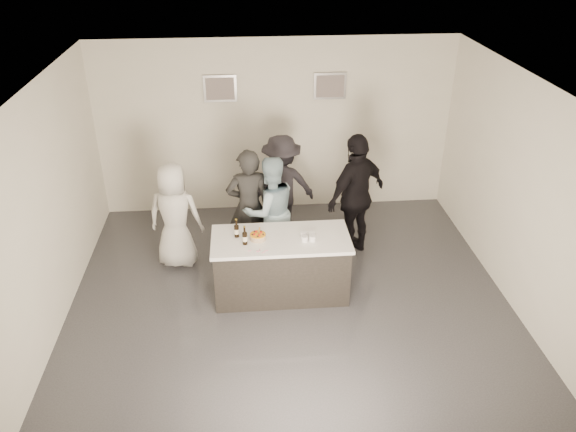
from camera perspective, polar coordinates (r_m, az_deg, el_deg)
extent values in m
plane|color=#3D3D42|center=(7.73, 0.31, -9.29)|extent=(6.00, 6.00, 0.00)
plane|color=white|center=(6.33, 0.39, 12.59)|extent=(6.00, 6.00, 0.00)
cube|color=white|center=(9.65, -1.25, 8.99)|extent=(6.00, 0.04, 3.00)
cube|color=white|center=(4.51, 3.89, -17.75)|extent=(6.00, 0.04, 3.00)
cube|color=white|center=(7.31, -23.79, -0.43)|extent=(0.04, 6.00, 3.00)
cube|color=white|center=(7.75, 23.05, 1.38)|extent=(0.04, 6.00, 3.00)
cube|color=#B2B2B7|center=(9.39, -6.91, 12.74)|extent=(0.54, 0.04, 0.44)
cube|color=#B2B2B7|center=(9.50, 4.28, 13.04)|extent=(0.54, 0.04, 0.44)
cube|color=white|center=(7.75, -0.72, -5.08)|extent=(1.86, 0.86, 0.90)
cylinder|color=#FFA31A|center=(7.46, -3.08, -2.13)|extent=(0.21, 0.21, 0.07)
cylinder|color=black|center=(7.50, -5.26, -1.25)|extent=(0.07, 0.07, 0.26)
cylinder|color=black|center=(7.32, -4.42, -1.99)|extent=(0.07, 0.07, 0.26)
cube|color=yellow|center=(7.46, 2.06, -2.09)|extent=(0.19, 0.19, 0.08)
cube|color=pink|center=(7.23, -3.14, -3.60)|extent=(0.24, 0.08, 0.01)
imported|color=black|center=(8.30, -4.00, 0.97)|extent=(0.70, 0.50, 1.80)
imported|color=#95B5C3|center=(8.26, -1.82, 0.50)|extent=(0.99, 0.87, 1.71)
imported|color=silver|center=(8.38, -11.41, 0.03)|extent=(0.87, 0.64, 1.63)
imported|color=black|center=(8.50, 6.95, 2.08)|extent=(1.20, 1.07, 1.95)
imported|color=black|center=(8.98, -0.67, 3.00)|extent=(1.23, 0.88, 1.72)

